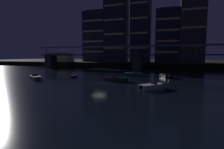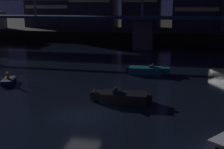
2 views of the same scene
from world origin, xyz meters
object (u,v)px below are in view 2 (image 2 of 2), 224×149
object	(u,v)px
river_bridge	(144,25)
speedboat_mid_center	(122,97)
speedboat_near_right	(147,70)
dinghy_with_paddler	(9,81)

from	to	relation	value
river_bridge	speedboat_mid_center	bearing A→B (deg)	-86.17
river_bridge	speedboat_near_right	distance (m)	22.95
dinghy_with_paddler	river_bridge	bearing A→B (deg)	70.72
speedboat_mid_center	dinghy_with_paddler	xyz separation A→B (m)	(-12.77, 3.58, -0.14)
speedboat_mid_center	dinghy_with_paddler	bearing A→B (deg)	164.32
speedboat_mid_center	speedboat_near_right	bearing A→B (deg)	85.21
speedboat_near_right	speedboat_mid_center	world-z (taller)	same
speedboat_mid_center	dinghy_with_paddler	world-z (taller)	dinghy_with_paddler
river_bridge	speedboat_near_right	size ratio (longest dim) A/B	16.97
river_bridge	dinghy_with_paddler	bearing A→B (deg)	-109.28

